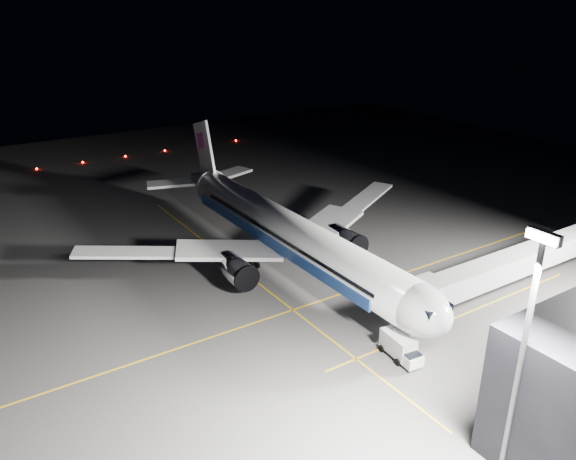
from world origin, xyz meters
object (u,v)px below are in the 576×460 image
Objects in this scene: service_truck at (401,347)px; safety_cone_c at (290,244)px; floodlight_mast_south at (525,339)px; jet_bridge at (509,265)px; safety_cone_a at (341,262)px; baggage_tug at (302,221)px; safety_cone_b at (368,265)px; airliner at (285,231)px.

service_truck reaches higher than safety_cone_c.
floodlight_mast_south is 30.57× the size of safety_cone_c.
safety_cone_a is (-19.14, -11.16, -4.27)m from jet_bridge.
service_truck is 8.45× the size of safety_cone_a.
jet_bridge is at bearing 30.25° from safety_cone_a.
baggage_tug is (-34.44, -7.36, -3.89)m from jet_bridge.
floodlight_mast_south is (18.00, -24.07, 7.79)m from jet_bridge.
safety_cone_b is at bearing -151.47° from jet_bridge.
service_truck reaches higher than safety_cone_b.
airliner is 8.22m from safety_cone_c.
safety_cone_c reaches higher than safety_cone_a.
airliner reaches higher than service_truck.
airliner reaches higher than safety_cone_b.
service_truck reaches higher than safety_cone_a.
airliner reaches higher than jet_bridge.
baggage_tug is 3.21× the size of safety_cone_b.
service_truck is (25.47, -2.05, -3.77)m from airliner.
safety_cone_c is at bearing 167.48° from floodlight_mast_south.
safety_cone_c is at bearing 174.04° from service_truck.
airliner is 98.34× the size of safety_cone_a.
safety_cone_a is at bearing 60.25° from airliner.
safety_cone_b is 13.23m from safety_cone_c.
jet_bridge is 15.96× the size of baggage_tug.
baggage_tug is (-36.83, 12.75, -0.71)m from service_truck.
floodlight_mast_south is at bearing -12.52° from safety_cone_c.
safety_cone_a is at bearing 160.83° from floodlight_mast_south.
safety_cone_b is (-18.39, 11.41, -1.06)m from service_truck.
service_truck is (-15.61, 3.97, -10.97)m from floodlight_mast_south.
floodlight_mast_south is 39.21m from safety_cone_b.
service_truck is 23.34m from safety_cone_a.
floodlight_mast_south reaches higher than baggage_tug.
safety_cone_c is (-12.20, -5.11, 0.00)m from safety_cone_b.
floodlight_mast_south reaches higher than service_truck.
jet_bridge is at bearing 26.09° from safety_cone_c.
floodlight_mast_south reaches higher than safety_cone_b.
jet_bridge reaches higher than service_truck.
baggage_tug is 15.77m from safety_cone_a.
safety_cone_a is (3.94, 6.89, -4.85)m from airliner.
jet_bridge is 31.69m from safety_cone_c.
jet_bridge is (23.08, 18.06, -0.58)m from airliner.
service_truck is 2.45× the size of baggage_tug.
safety_cone_c is (-9.06, -2.65, 0.03)m from safety_cone_a.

